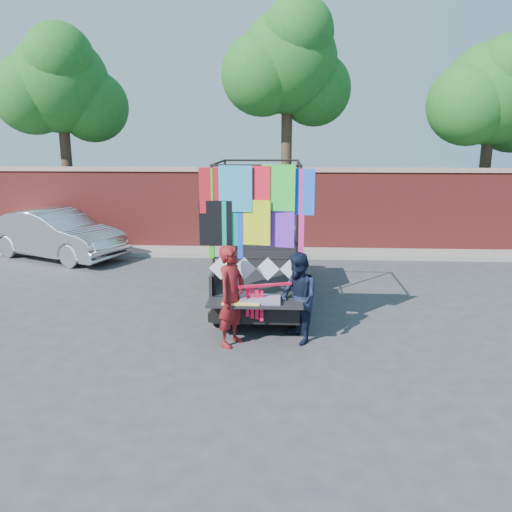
# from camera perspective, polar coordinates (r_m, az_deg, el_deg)

# --- Properties ---
(ground) EXTENTS (90.00, 90.00, 0.00)m
(ground) POSITION_cam_1_polar(r_m,az_deg,el_deg) (9.47, -2.73, -8.51)
(ground) COLOR #38383A
(ground) RESTS_ON ground
(brick_wall) EXTENTS (30.00, 0.45, 2.61)m
(brick_wall) POSITION_cam_1_polar(r_m,az_deg,el_deg) (15.92, -0.20, 5.45)
(brick_wall) COLOR maroon
(brick_wall) RESTS_ON ground
(curb) EXTENTS (30.00, 1.20, 0.12)m
(curb) POSITION_cam_1_polar(r_m,az_deg,el_deg) (15.46, -0.35, 0.44)
(curb) COLOR gray
(curb) RESTS_ON ground
(tree_left) EXTENTS (4.20, 3.30, 7.05)m
(tree_left) POSITION_cam_1_polar(r_m,az_deg,el_deg) (18.48, -21.50, 17.45)
(tree_left) COLOR #38281C
(tree_left) RESTS_ON ground
(tree_mid) EXTENTS (4.20, 3.30, 7.73)m
(tree_mid) POSITION_cam_1_polar(r_m,az_deg,el_deg) (16.99, 3.70, 20.72)
(tree_mid) COLOR #38281C
(tree_mid) RESTS_ON ground
(tree_right) EXTENTS (4.20, 3.30, 6.62)m
(tree_right) POSITION_cam_1_polar(r_m,az_deg,el_deg) (18.14, 25.54, 16.03)
(tree_right) COLOR #38281C
(tree_right) RESTS_ON ground
(pickup_truck) EXTENTS (1.96, 4.91, 3.09)m
(pickup_truck) POSITION_cam_1_polar(r_m,az_deg,el_deg) (11.28, 0.68, -0.71)
(pickup_truck) COLOR black
(pickup_truck) RESTS_ON ground
(sedan) EXTENTS (4.65, 3.24, 1.45)m
(sedan) POSITION_cam_1_polar(r_m,az_deg,el_deg) (15.99, -21.86, 2.34)
(sedan) COLOR silver
(sedan) RESTS_ON ground
(woman) EXTENTS (0.67, 0.77, 1.77)m
(woman) POSITION_cam_1_polar(r_m,az_deg,el_deg) (8.59, -2.82, -4.58)
(woman) COLOR maroon
(woman) RESTS_ON ground
(man) EXTENTS (0.87, 0.96, 1.61)m
(man) POSITION_cam_1_polar(r_m,az_deg,el_deg) (8.74, 4.84, -4.84)
(man) COLOR black
(man) RESTS_ON ground
(streamer_bundle) EXTENTS (0.92, 0.34, 0.66)m
(streamer_bundle) POSITION_cam_1_polar(r_m,az_deg,el_deg) (8.63, 0.34, -4.59)
(streamer_bundle) COLOR #F00D34
(streamer_bundle) RESTS_ON ground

